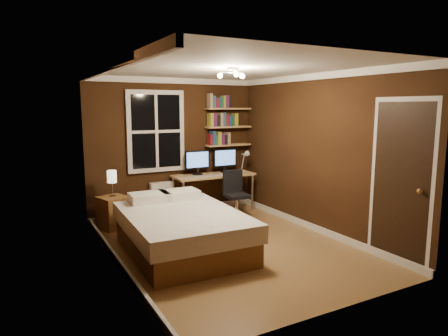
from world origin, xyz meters
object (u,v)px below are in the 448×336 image
monitor_right (225,161)px  nightstand (113,212)px  bedside_lamp (112,184)px  office_chair (236,202)px  radiator (162,199)px  monitor_left (197,163)px  desk_lamp (245,161)px  bed (182,230)px  desk (213,177)px

monitor_right → nightstand: bearing=-174.7°
bedside_lamp → office_chair: (2.06, -0.47, -0.44)m
radiator → bedside_lamp: bearing=-161.2°
radiator → monitor_left: monitor_left is taller
desk_lamp → bed: bearing=-141.6°
bed → desk_lamp: desk_lamp is taller
nightstand → monitor_right: (2.20, 0.20, 0.70)m
monitor_left → desk_lamp: size_ratio=1.10×
bedside_lamp → monitor_left: (1.62, 0.20, 0.21)m
office_chair → desk_lamp: bearing=51.5°
desk → monitor_right: size_ratio=3.19×
bed → nightstand: size_ratio=3.98×
monitor_right → desk_lamp: size_ratio=1.10×
bedside_lamp → radiator: (0.95, 0.32, -0.43)m
bedside_lamp → desk_lamp: (2.56, 0.06, 0.21)m
monitor_left → office_chair: bearing=-56.8°
nightstand → desk_lamp: (2.56, 0.06, 0.69)m
bedside_lamp → office_chair: size_ratio=0.50×
desk → desk_lamp: size_ratio=3.51×
nightstand → monitor_left: monitor_left is taller
monitor_right → office_chair: size_ratio=0.56×
desk → monitor_right: 0.42m
nightstand → monitor_left: size_ratio=1.09×
bed → monitor_left: (1.03, 1.72, 0.66)m
nightstand → bedside_lamp: bearing=0.0°
monitor_right → office_chair: (-0.15, -0.67, -0.65)m
desk_lamp → nightstand: bearing=-178.8°
bedside_lamp → monitor_left: 1.64m
desk → monitor_left: monitor_left is taller
desk_lamp → monitor_right: bearing=157.6°
nightstand → monitor_left: bearing=-11.7°
bedside_lamp → desk: bearing=3.8°
monitor_left → monitor_right: (0.58, 0.00, 0.00)m
bedside_lamp → radiator: 1.09m
monitor_left → bed: bearing=-121.0°
nightstand → bedside_lamp: size_ratio=1.22×
nightstand → monitor_right: monitor_right is taller
nightstand → desk: (1.91, 0.13, 0.41)m
monitor_right → office_chair: bearing=-102.3°
nightstand → desk: 1.96m
bed → office_chair: (1.47, 1.05, 0.01)m
monitor_right → desk_lamp: (0.36, -0.15, -0.01)m
radiator → monitor_right: monitor_right is taller
nightstand → desk_lamp: size_ratio=1.21×
radiator → office_chair: 1.36m
bed → monitor_left: size_ratio=4.35×
monitor_right → desk_lamp: bearing=-22.4°
monitor_right → monitor_left: bearing=180.0°
nightstand → radiator: radiator is taller
desk → monitor_left: size_ratio=3.19×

